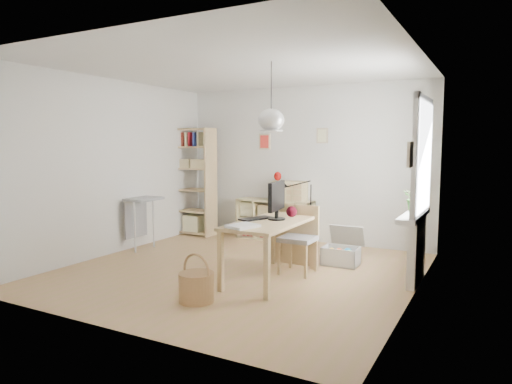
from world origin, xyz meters
The scene contains 20 objects.
ground centered at (0.00, 0.00, 0.00)m, with size 4.50×4.50×0.00m, color #A87D54.
room_shell centered at (0.55, -0.15, 2.00)m, with size 4.50×4.50×4.50m.
window_unit centered at (2.23, 0.60, 1.55)m, with size 0.07×1.16×1.46m.
radiator centered at (2.19, 0.60, 0.40)m, with size 0.10×0.80×0.80m, color white.
windowsill centered at (2.14, 0.60, 0.83)m, with size 0.22×1.20×0.06m, color white.
desk centered at (0.55, -0.15, 0.66)m, with size 0.70×1.50×0.75m.
cube_shelf centered at (-0.47, 2.08, 0.30)m, with size 1.40×0.38×0.72m.
tall_bookshelf centered at (-2.04, 1.80, 1.09)m, with size 0.80×0.38×2.00m.
side_table centered at (-2.04, 0.35, 0.67)m, with size 0.40×0.55×0.85m.
chair centered at (0.74, 0.34, 0.51)m, with size 0.44×0.44×0.89m.
wicker_basket centered at (0.20, -1.26, 0.17)m, with size 0.39×0.39×0.54m.
storage_chest centered at (1.12, 0.99, 0.17)m, with size 0.51×0.57×0.53m.
monitor centered at (0.57, -0.03, 1.02)m, with size 0.22×0.56×0.48m.
keyboard centered at (0.33, -0.14, 0.76)m, with size 0.17×0.45×0.02m, color black.
task_lamp centered at (0.62, 0.47, 1.05)m, with size 0.42×0.15×0.44m.
yarn_ball centered at (0.66, 0.25, 0.82)m, with size 0.14×0.14×0.14m, color #500A1C.
paper_tray centered at (0.46, -0.70, 0.77)m, with size 0.27×0.33×0.03m, color white.
drawer_chest centered at (-0.15, 2.04, 0.89)m, with size 0.60×0.28×0.34m, color tan.
red_vase centered at (-0.40, 2.04, 1.14)m, with size 0.13×0.13×0.16m, color #990F0C.
potted_plant centered at (2.12, 0.84, 1.03)m, with size 0.30×0.26×0.33m, color #2B5E23.
Camera 1 is at (3.04, -5.20, 1.71)m, focal length 32.00 mm.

